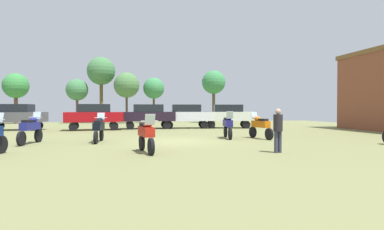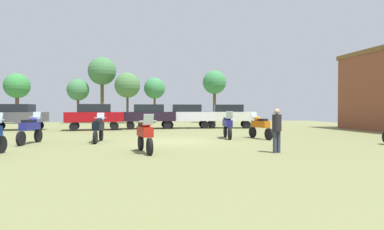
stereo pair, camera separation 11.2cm
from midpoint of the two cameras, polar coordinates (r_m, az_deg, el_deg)
name	(u,v)px [view 2 (the right image)]	position (r m, az deg, el deg)	size (l,w,h in m)	color
ground_plane	(178,141)	(16.13, -2.39, -4.73)	(44.00, 52.00, 0.02)	olive
motorcycle_1	(30,128)	(16.57, -26.78, -2.12)	(0.70, 2.22, 1.48)	black
motorcycle_2	(228,125)	(17.66, 6.55, -1.82)	(0.63, 2.17, 1.49)	black
motorcycle_3	(145,134)	(11.90, -8.14, -3.32)	(0.70, 2.05, 1.44)	black
motorcycle_5	(98,128)	(16.20, -16.21, -2.20)	(0.62, 2.14, 1.44)	black
motorcycle_7	(260,126)	(17.77, 12.26, -1.87)	(0.72, 2.15, 1.45)	black
car_2	(187,114)	(26.96, -0.86, 0.10)	(4.43, 2.15, 2.00)	black
car_3	(149,115)	(26.48, -7.67, 0.08)	(4.34, 1.89, 2.00)	black
car_4	(16,115)	(27.94, -28.86, 0.01)	(4.42, 2.12, 2.00)	black
car_5	(228,114)	(27.41, 6.66, 0.11)	(4.57, 2.61, 2.00)	black
car_6	(95,115)	(25.66, -16.92, 0.01)	(4.46, 2.21, 2.00)	black
person_1	(277,127)	(12.16, 15.18, -2.11)	(0.41, 0.41, 1.64)	#323545
tree_1	(214,83)	(38.26, 4.12, 5.77)	(2.80, 2.80, 6.23)	brown
tree_2	(17,86)	(40.44, -28.76, 4.52)	(2.76, 2.76, 5.60)	brown
tree_3	(102,72)	(38.47, -15.71, 7.47)	(3.20, 3.20, 7.62)	brown
tree_4	(155,88)	(38.09, -6.63, 4.73)	(2.50, 2.50, 5.35)	brown
tree_5	(78,90)	(38.58, -19.65, 4.22)	(2.47, 2.47, 5.06)	brown
tree_6	(127,85)	(36.97, -11.40, 5.22)	(2.87, 2.87, 5.77)	#4F382E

